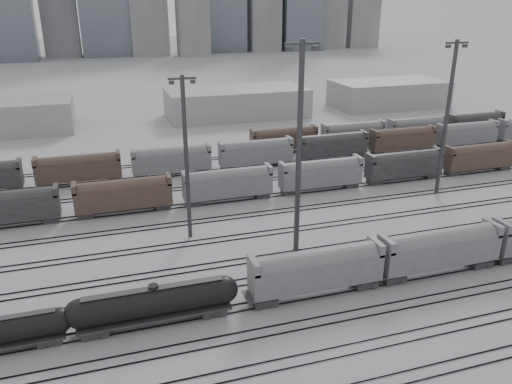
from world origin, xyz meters
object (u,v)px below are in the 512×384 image
object	(u,v)px
hopper_car_b	(440,248)
tank_car_b	(155,302)
hopper_car_a	(317,268)
light_mast_c	(299,146)

from	to	relation	value
hopper_car_b	tank_car_b	bearing A→B (deg)	180.00
tank_car_b	hopper_car_b	world-z (taller)	hopper_car_b
tank_car_b	hopper_car_b	distance (m)	34.64
hopper_car_a	light_mast_c	xyz separation A→B (m)	(1.91, 10.84, 11.20)
tank_car_b	light_mast_c	xyz separation A→B (m)	(20.14, 10.84, 12.11)
tank_car_b	hopper_car_a	size ratio (longest dim) A/B	1.14
hopper_car_a	hopper_car_b	distance (m)	16.40
light_mast_c	tank_car_b	bearing A→B (deg)	-151.70
tank_car_b	hopper_car_a	world-z (taller)	hopper_car_a
hopper_car_a	hopper_car_b	xyz separation A→B (m)	(16.40, 0.00, 0.05)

